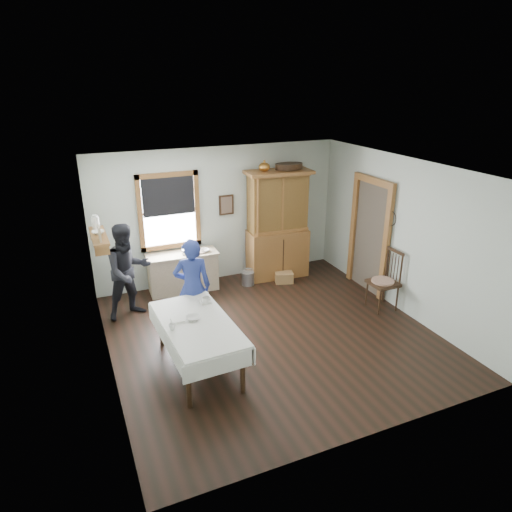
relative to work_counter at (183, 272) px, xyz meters
name	(u,v)px	position (x,y,z in m)	size (l,w,h in m)	color
room	(272,258)	(0.88, -2.18, 0.96)	(5.01, 5.01, 2.70)	black
window	(169,207)	(-0.12, 0.28, 1.24)	(1.18, 0.07, 1.48)	white
doorway	(370,233)	(3.33, -1.33, 0.77)	(0.09, 1.14, 2.22)	#4B4135
wall_shelf	(98,234)	(-1.49, -0.64, 1.19)	(0.24, 1.00, 0.44)	#9B5C2F
framed_picture	(226,205)	(1.03, 0.28, 1.16)	(0.30, 0.04, 0.40)	#372413
rug_beater	(392,212)	(3.33, -1.88, 1.33)	(0.27, 0.27, 0.01)	black
work_counter	(183,272)	(0.00, 0.00, 0.00)	(1.35, 0.51, 0.78)	#C5AC89
china_hutch	(278,225)	(2.00, -0.06, 0.72)	(1.31, 0.62, 2.22)	#9B5C2F
dining_table	(198,345)	(-0.46, -2.57, -0.02)	(0.96, 1.82, 0.73)	silver
spindle_chair	(383,280)	(3.09, -2.15, 0.17)	(0.51, 0.51, 1.11)	#372413
pail	(248,278)	(1.26, -0.26, -0.25)	(0.25, 0.25, 0.27)	#9C9EA4
wicker_basket	(284,277)	(1.97, -0.44, -0.28)	(0.36, 0.26, 0.21)	#A07C48
woman_blue	(193,291)	(-0.25, -1.60, 0.36)	(0.55, 0.36, 1.50)	navy
figure_dark	(129,274)	(-1.09, -0.62, 0.39)	(0.76, 0.59, 1.55)	black
table_cup_a	(206,300)	(-0.17, -2.08, 0.39)	(0.13, 0.13, 0.10)	silver
table_cup_b	(172,327)	(-0.82, -2.62, 0.39)	(0.09, 0.09, 0.09)	silver
table_bowl	(193,318)	(-0.49, -2.47, 0.37)	(0.22, 0.22, 0.05)	silver
counter_book	(195,253)	(0.23, -0.09, 0.40)	(0.15, 0.21, 0.02)	brown
counter_bowl	(205,250)	(0.43, -0.09, 0.42)	(0.18, 0.18, 0.06)	silver
shelf_bowl	(98,232)	(-1.49, -0.63, 1.21)	(0.22, 0.22, 0.05)	silver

